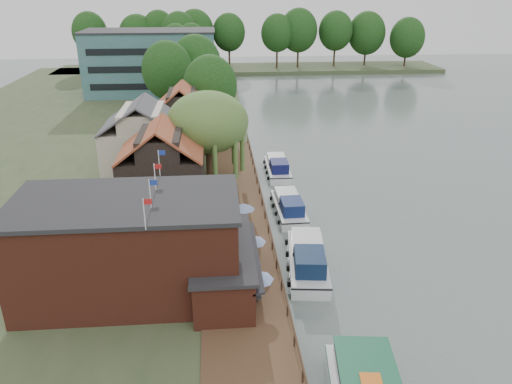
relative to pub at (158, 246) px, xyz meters
name	(u,v)px	position (x,y,z in m)	size (l,w,h in m)	color
ground	(346,285)	(14.00, 1.00, -4.65)	(260.00, 260.00, 0.00)	#56645F
land_bank	(68,150)	(-16.00, 36.00, -4.15)	(50.00, 140.00, 1.00)	#384728
quay_deck	(237,220)	(6.00, 11.00, -3.60)	(6.00, 50.00, 0.10)	#47301E
quay_rail	(265,212)	(8.70, 11.50, -3.15)	(0.20, 49.00, 1.00)	black
pub	(158,246)	(0.00, 0.00, 0.00)	(20.00, 11.00, 7.30)	maroon
hotel_block	(151,62)	(-8.00, 71.00, 2.50)	(25.40, 12.40, 12.30)	#38666B
cottage_a	(162,166)	(-1.00, 15.00, 0.60)	(8.60, 7.60, 8.50)	black
cottage_b	(144,137)	(-4.00, 25.00, 0.60)	(9.60, 8.60, 8.50)	beige
cottage_c	(183,117)	(0.00, 34.00, 0.60)	(7.60, 7.60, 8.50)	black
willow	(208,140)	(3.50, 20.00, 1.56)	(8.60, 8.60, 10.43)	#476B2D
umbrella_0	(257,287)	(6.80, -2.22, -2.36)	(2.31, 2.31, 2.38)	#1C429C
umbrella_1	(240,268)	(5.74, 0.44, -2.36)	(2.05, 2.05, 2.38)	#1B3C99
umbrella_2	(252,249)	(6.83, 3.13, -2.36)	(2.28, 2.28, 2.38)	navy
umbrella_3	(239,238)	(5.97, 5.13, -2.36)	(2.25, 2.25, 2.38)	navy
umbrella_4	(243,215)	(6.54, 9.34, -2.36)	(2.14, 2.14, 2.38)	navy
cruiser_0	(308,255)	(11.43, 3.54, -3.38)	(3.37, 10.42, 2.55)	silver
cruiser_1	(289,204)	(11.41, 14.08, -3.53)	(3.01, 9.33, 2.24)	silver
cruiser_2	(278,165)	(11.70, 25.70, -3.55)	(2.97, 9.22, 2.21)	white
bank_tree_0	(210,94)	(3.71, 41.40, 2.03)	(7.79, 7.79, 11.37)	#143811
bank_tree_1	(168,79)	(-3.17, 51.36, 2.53)	(8.21, 8.21, 12.35)	#143811
bank_tree_2	(196,72)	(1.22, 57.07, 2.72)	(8.79, 8.79, 12.75)	#143811
bank_tree_3	(177,55)	(-3.43, 78.87, 2.81)	(6.43, 6.43, 12.92)	#143811
bank_tree_4	(193,52)	(-0.36, 85.82, 2.61)	(6.23, 6.23, 12.52)	#143811
bank_tree_5	(180,42)	(-3.76, 96.08, 3.59)	(8.55, 8.55, 14.49)	#143811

